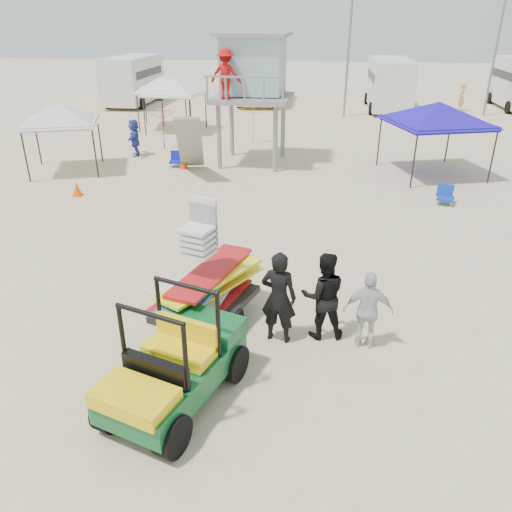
# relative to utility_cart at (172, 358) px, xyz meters

# --- Properties ---
(ground) EXTENTS (140.00, 140.00, 0.00)m
(ground) POSITION_rel_utility_cart_xyz_m (0.45, 0.08, -0.92)
(ground) COLOR beige
(ground) RESTS_ON ground
(utility_cart) EXTENTS (2.04, 2.86, 1.97)m
(utility_cart) POSITION_rel_utility_cart_xyz_m (0.00, 0.00, 0.00)
(utility_cart) COLOR #0C5223
(utility_cart) RESTS_ON ground
(surf_trailer) EXTENTS (2.03, 2.81, 2.43)m
(surf_trailer) POSITION_rel_utility_cart_xyz_m (0.01, 2.34, 0.07)
(surf_trailer) COLOR black
(surf_trailer) RESTS_ON ground
(man_left) EXTENTS (0.76, 0.56, 1.91)m
(man_left) POSITION_rel_utility_cart_xyz_m (1.52, 2.04, 0.04)
(man_left) COLOR black
(man_left) RESTS_ON ground
(man_mid) EXTENTS (0.98, 0.82, 1.82)m
(man_mid) POSITION_rel_utility_cart_xyz_m (2.37, 2.29, -0.01)
(man_mid) COLOR black
(man_mid) RESTS_ON ground
(man_right) EXTENTS (0.94, 0.40, 1.60)m
(man_right) POSITION_rel_utility_cart_xyz_m (3.22, 2.04, -0.12)
(man_right) COLOR silver
(man_right) RESTS_ON ground
(lifeguard_tower) EXTENTS (3.34, 3.34, 5.10)m
(lifeguard_tower) POSITION_rel_utility_cart_xyz_m (-0.92, 15.24, 2.88)
(lifeguard_tower) COLOR gray
(lifeguard_tower) RESTS_ON ground
(canopy_blue) EXTENTS (4.22, 4.22, 3.25)m
(canopy_blue) POSITION_rel_utility_cart_xyz_m (6.57, 14.37, 1.79)
(canopy_blue) COLOR black
(canopy_blue) RESTS_ON ground
(canopy_white_a) EXTENTS (3.46, 3.46, 3.17)m
(canopy_white_a) POSITION_rel_utility_cart_xyz_m (-8.21, 12.83, 1.70)
(canopy_white_a) COLOR black
(canopy_white_a) RESTS_ON ground
(canopy_white_b) EXTENTS (3.23, 3.23, 3.23)m
(canopy_white_b) POSITION_rel_utility_cart_xyz_m (-6.84, 22.10, 1.77)
(canopy_white_b) COLOR black
(canopy_white_b) RESTS_ON ground
(canopy_white_c) EXTENTS (2.97, 2.97, 3.24)m
(canopy_white_c) POSITION_rel_utility_cart_xyz_m (-5.90, 21.09, 1.77)
(canopy_white_c) COLOR black
(canopy_white_c) RESTS_ON ground
(umbrella_a) EXTENTS (2.56, 2.59, 1.93)m
(umbrella_a) POSITION_rel_utility_cart_xyz_m (-5.39, 16.97, 0.05)
(umbrella_a) COLOR red
(umbrella_a) RESTS_ON ground
(umbrella_b) EXTENTS (2.87, 2.88, 1.87)m
(umbrella_b) POSITION_rel_utility_cart_xyz_m (-1.26, 18.84, 0.02)
(umbrella_b) COLOR gold
(umbrella_b) RESTS_ON ground
(cone_near) EXTENTS (0.34, 0.34, 0.50)m
(cone_near) POSITION_rel_utility_cart_xyz_m (-6.42, 9.87, -0.67)
(cone_near) COLOR #ED5607
(cone_near) RESTS_ON ground
(cone_far) EXTENTS (0.34, 0.34, 0.50)m
(cone_far) POSITION_rel_utility_cart_xyz_m (-3.56, 13.84, -0.67)
(cone_far) COLOR #D73D06
(cone_far) RESTS_ON ground
(beach_chair_a) EXTENTS (0.61, 0.65, 0.64)m
(beach_chair_a) POSITION_rel_utility_cart_xyz_m (-3.96, 14.15, -0.60)
(beach_chair_a) COLOR #0F15A3
(beach_chair_a) RESTS_ON ground
(beach_chair_c) EXTENTS (0.67, 0.73, 0.64)m
(beach_chair_c) POSITION_rel_utility_cart_xyz_m (6.45, 10.74, -0.60)
(beach_chair_c) COLOR navy
(beach_chair_c) RESTS_ON ground
(rv_far_left) EXTENTS (2.64, 6.80, 3.25)m
(rv_far_left) POSITION_rel_utility_cart_xyz_m (-11.56, 30.07, 0.88)
(rv_far_left) COLOR silver
(rv_far_left) RESTS_ON ground
(rv_mid_left) EXTENTS (2.65, 6.50, 3.25)m
(rv_mid_left) POSITION_rel_utility_cart_xyz_m (-2.56, 31.57, 0.88)
(rv_mid_left) COLOR silver
(rv_mid_left) RESTS_ON ground
(rv_mid_right) EXTENTS (2.64, 7.00, 3.25)m
(rv_mid_right) POSITION_rel_utility_cart_xyz_m (6.44, 30.07, 0.88)
(rv_mid_right) COLOR silver
(rv_mid_right) RESTS_ON ground
(light_pole_left) EXTENTS (0.14, 0.14, 8.00)m
(light_pole_left) POSITION_rel_utility_cart_xyz_m (3.45, 27.08, 3.08)
(light_pole_left) COLOR slate
(light_pole_left) RESTS_ON ground
(light_pole_right) EXTENTS (0.14, 0.14, 8.00)m
(light_pole_right) POSITION_rel_utility_cart_xyz_m (12.45, 28.58, 3.08)
(light_pole_right) COLOR slate
(light_pole_right) RESTS_ON ground
(distant_beachgoers) EXTENTS (18.32, 15.67, 1.78)m
(distant_beachgoers) POSITION_rel_utility_cart_xyz_m (-1.23, 19.83, -0.08)
(distant_beachgoers) COLOR #313B95
(distant_beachgoers) RESTS_ON ground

